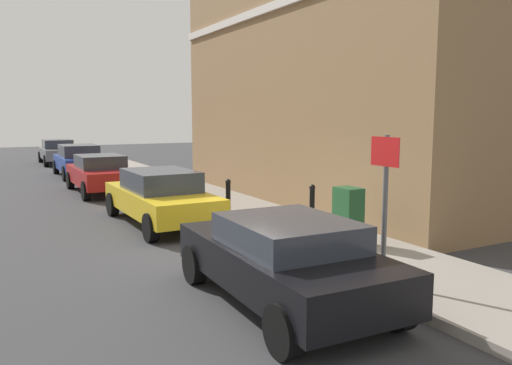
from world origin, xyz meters
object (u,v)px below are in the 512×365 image
car_yellow (161,196)px  bollard_far_kerb (228,198)px  car_red (100,173)px  car_grey (58,151)px  bollard_near_cabinet (312,205)px  car_black (284,258)px  utility_cabinet (348,218)px  car_blue (79,160)px  street_sign (385,187)px

car_yellow → bollard_far_kerb: 1.74m
car_yellow → car_red: car_yellow is taller
car_grey → bollard_near_cabinet: (2.77, -21.29, -0.01)m
car_black → car_red: bearing=1.9°
car_red → utility_cabinet: (2.79, -10.41, -0.03)m
car_black → car_blue: size_ratio=0.98×
car_grey → street_sign: 25.02m
bollard_near_cabinet → bollard_far_kerb: (-1.26, 1.80, 0.00)m
bollard_near_cabinet → bollard_far_kerb: 2.20m
car_red → car_black: bearing=-180.0°
car_red → utility_cabinet: bearing=-165.5°
car_black → street_sign: size_ratio=1.76×
car_black → car_red: 12.33m
car_black → car_red: (-0.11, 12.33, 0.01)m
car_black → car_grey: (0.02, 24.63, 0.02)m
car_yellow → car_grey: 18.42m
car_blue → utility_cabinet: (2.63, -15.91, -0.07)m
car_grey → street_sign: (1.55, -24.95, 0.95)m
car_grey → utility_cabinet: bearing=-173.0°
car_black → bollard_near_cabinet: car_black is taller
car_yellow → car_grey: car_grey is taller
car_grey → car_yellow: bearing=-179.3°
bollard_near_cabinet → car_yellow: bearing=132.6°
car_blue → utility_cabinet: 16.13m
car_grey → bollard_far_kerb: bearing=-175.2°
car_black → car_blue: (0.06, 17.83, 0.05)m
car_grey → utility_cabinet: car_grey is taller
utility_cabinet → bollard_far_kerb: size_ratio=1.11×
car_grey → car_black: bearing=-179.7°
car_yellow → car_black: bearing=177.5°
bollard_near_cabinet → street_sign: (-1.21, -3.66, 0.96)m
utility_cabinet → car_red: bearing=105.0°
car_blue → utility_cabinet: size_ratio=3.61×
car_red → car_blue: size_ratio=1.01×
car_yellow → utility_cabinet: car_yellow is taller
car_black → bollard_far_kerb: 5.36m
car_black → car_yellow: car_yellow is taller
car_blue → bollard_far_kerb: 12.78m
bollard_near_cabinet → car_blue: bearing=100.7°
car_red → car_yellow: bearing=-178.1°
car_blue → car_grey: bearing=0.3°
car_red → car_grey: 12.30m
car_grey → bollard_far_kerb: (1.51, -19.49, -0.01)m
car_yellow → utility_cabinet: 4.98m
car_blue → street_sign: street_sign is taller
car_red → car_grey: size_ratio=1.01×
utility_cabinet → street_sign: size_ratio=0.50×
car_blue → bollard_near_cabinet: 14.75m
street_sign → car_blue: bearing=94.8°
utility_cabinet → bollard_far_kerb: 3.42m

